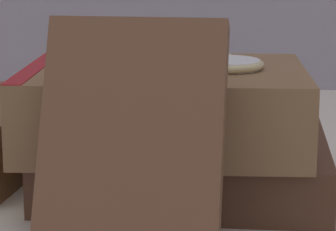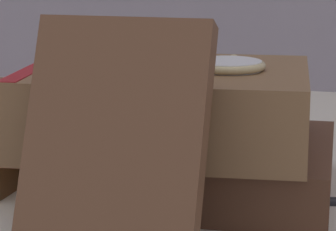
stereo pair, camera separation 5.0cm
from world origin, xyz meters
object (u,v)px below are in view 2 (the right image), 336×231
book_flat_top (159,106)px  pocket_watch (228,65)px  book_flat_bottom (184,164)px  book_leaning_front (114,149)px

book_flat_top → pocket_watch: bearing=-1.8°
book_flat_bottom → book_leaning_front: (-0.01, -0.12, 0.04)m
book_flat_top → pocket_watch: size_ratio=3.73×
book_flat_bottom → book_flat_top: (-0.01, -0.02, 0.04)m
book_flat_top → book_leaning_front: book_leaning_front is taller
book_flat_top → pocket_watch: (0.04, 0.00, 0.03)m
book_flat_bottom → book_flat_top: 0.05m
book_flat_bottom → book_flat_top: size_ratio=1.00×
book_flat_bottom → pocket_watch: 0.08m
book_flat_bottom → book_leaning_front: 0.13m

